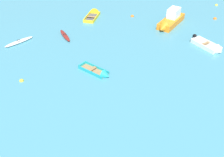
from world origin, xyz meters
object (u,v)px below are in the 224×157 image
object	(u,v)px
rowboat_turquoise_back_row_center	(101,73)
mooring_buoy_outer_edge	(132,16)
rowboat_yellow_far_right	(94,14)
mooring_buoy_far_field	(22,81)
mooring_buoy_central	(216,5)
kayak_maroon_near_camera	(65,35)
motor_launch_orange_distant_center	(170,21)
mooring_buoy_trailing	(215,19)
kayak_white_near_right	(19,42)
rowboat_white_cluster_inner	(212,48)

from	to	relation	value
rowboat_turquoise_back_row_center	mooring_buoy_outer_edge	distance (m)	12.95
mooring_buoy_outer_edge	rowboat_yellow_far_right	bearing A→B (deg)	167.81
mooring_buoy_far_field	mooring_buoy_central	world-z (taller)	mooring_buoy_central
kayak_maroon_near_camera	mooring_buoy_central	bearing A→B (deg)	18.92
rowboat_turquoise_back_row_center	motor_launch_orange_distant_center	bearing A→B (deg)	46.00
motor_launch_orange_distant_center	kayak_maroon_near_camera	distance (m)	11.97
mooring_buoy_central	mooring_buoy_far_field	bearing A→B (deg)	-148.13
motor_launch_orange_distant_center	mooring_buoy_far_field	distance (m)	17.79
rowboat_turquoise_back_row_center	mooring_buoy_central	size ratio (longest dim) A/B	7.58
motor_launch_orange_distant_center	mooring_buoy_trailing	world-z (taller)	motor_launch_orange_distant_center
mooring_buoy_far_field	mooring_buoy_central	size ratio (longest dim) A/B	0.97
motor_launch_orange_distant_center	rowboat_yellow_far_right	xyz separation A→B (m)	(-8.40, 3.98, -0.40)
rowboat_yellow_far_right	kayak_maroon_near_camera	size ratio (longest dim) A/B	1.24
mooring_buoy_trailing	rowboat_turquoise_back_row_center	bearing A→B (deg)	-145.39
kayak_white_near_right	mooring_buoy_outer_edge	size ratio (longest dim) A/B	6.72
mooring_buoy_outer_edge	motor_launch_orange_distant_center	bearing A→B (deg)	-38.10
kayak_white_near_right	mooring_buoy_central	distance (m)	25.68
kayak_maroon_near_camera	rowboat_turquoise_back_row_center	bearing A→B (deg)	-67.17
motor_launch_orange_distant_center	mooring_buoy_outer_edge	bearing A→B (deg)	141.90
mooring_buoy_outer_edge	mooring_buoy_trailing	distance (m)	9.91
motor_launch_orange_distant_center	rowboat_turquoise_back_row_center	world-z (taller)	motor_launch_orange_distant_center
rowboat_white_cluster_inner	kayak_white_near_right	xyz separation A→B (m)	(-18.93, 3.70, -0.05)
kayak_white_near_right	mooring_buoy_far_field	distance (m)	6.88
kayak_maroon_near_camera	mooring_buoy_central	distance (m)	21.02
motor_launch_orange_distant_center	rowboat_turquoise_back_row_center	xyz separation A→B (m)	(-8.69, -9.00, -0.43)
motor_launch_orange_distant_center	mooring_buoy_trailing	xyz separation A→B (m)	(5.91, 1.08, -0.56)
rowboat_white_cluster_inner	rowboat_turquoise_back_row_center	bearing A→B (deg)	-165.14
kayak_white_near_right	mooring_buoy_central	size ratio (longest dim) A/B	7.40
mooring_buoy_central	motor_launch_orange_distant_center	bearing A→B (deg)	-146.25
rowboat_white_cluster_inner	mooring_buoy_outer_edge	distance (m)	10.99
kayak_maroon_near_camera	mooring_buoy_central	xyz separation A→B (m)	(19.88, 6.82, -0.13)
rowboat_turquoise_back_row_center	mooring_buoy_far_field	size ratio (longest dim) A/B	7.81
rowboat_white_cluster_inner	mooring_buoy_far_field	size ratio (longest dim) A/B	9.71
rowboat_white_cluster_inner	mooring_buoy_central	xyz separation A→B (m)	(5.58, 11.40, -0.19)
mooring_buoy_far_field	mooring_buoy_trailing	world-z (taller)	mooring_buoy_trailing
mooring_buoy_trailing	mooring_buoy_central	bearing A→B (deg)	63.85
kayak_white_near_right	mooring_buoy_central	xyz separation A→B (m)	(24.50, 7.70, -0.14)
kayak_white_near_right	mooring_buoy_trailing	world-z (taller)	kayak_white_near_right
kayak_maroon_near_camera	rowboat_turquoise_back_row_center	size ratio (longest dim) A/B	1.03
mooring_buoy_central	kayak_maroon_near_camera	bearing A→B (deg)	-161.08
mooring_buoy_far_field	mooring_buoy_central	distance (m)	27.41
rowboat_yellow_far_right	mooring_buoy_outer_edge	xyz separation A→B (m)	(4.59, -0.99, -0.16)
rowboat_turquoise_back_row_center	mooring_buoy_outer_edge	size ratio (longest dim) A/B	6.89
kayak_white_near_right	mooring_buoy_far_field	bearing A→B (deg)	-79.75
motor_launch_orange_distant_center	mooring_buoy_far_field	world-z (taller)	motor_launch_orange_distant_center
mooring_buoy_central	mooring_buoy_trailing	bearing A→B (deg)	-116.15
motor_launch_orange_distant_center	mooring_buoy_far_field	bearing A→B (deg)	-149.15
motor_launch_orange_distant_center	kayak_white_near_right	distance (m)	16.66
rowboat_white_cluster_inner	mooring_buoy_trailing	bearing A→B (deg)	64.01
mooring_buoy_trailing	mooring_buoy_central	size ratio (longest dim) A/B	1.11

